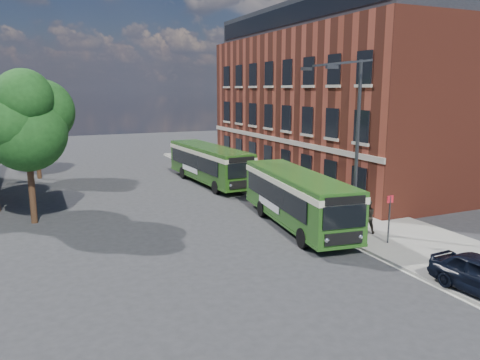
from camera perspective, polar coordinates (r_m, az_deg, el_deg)
name	(u,v)px	position (r m, az deg, el deg)	size (l,w,h in m)	color
ground	(248,236)	(24.67, 1.00, -6.84)	(120.00, 120.00, 0.00)	#2C2C2F
pavement	(288,192)	(34.64, 5.93, -1.52)	(6.00, 48.00, 0.15)	gray
kerb_line	(251,197)	(33.27, 1.36, -2.11)	(0.12, 48.00, 0.01)	beige
brick_office	(339,96)	(40.99, 11.93, 9.96)	(12.10, 26.00, 14.20)	maroon
street_lamp	(351,145)	(24.44, 13.42, 4.20)	(2.96, 2.38, 9.00)	#343639
bus_stop_sign	(389,216)	(23.86, 17.74, -4.22)	(0.35, 0.08, 2.52)	#343639
bus_front	(297,195)	(26.05, 6.96, -1.77)	(3.87, 10.89, 3.02)	#27581A
bus_rear	(209,161)	(37.97, -3.80, 2.32)	(3.22, 11.77, 3.02)	#234D16
pedestrian_a	(351,213)	(25.88, 13.43, -3.92)	(0.64, 0.42, 1.75)	black
pedestrian_b	(367,216)	(25.31, 15.24, -4.30)	(0.87, 0.68, 1.79)	black
tree_left	(27,120)	(28.50, -24.52, 6.63)	(5.13, 4.87, 8.65)	#3A2615
tree_right	(35,109)	(43.16, -23.73, 7.90)	(5.15, 4.90, 8.70)	#3A2615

